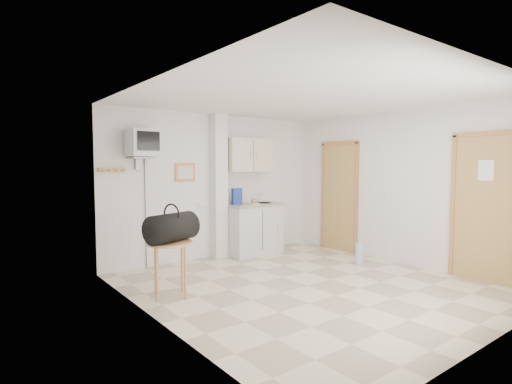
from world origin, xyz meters
TOP-DOWN VIEW (x-y plane):
  - ground at (0.00, 0.00)m, footprint 4.50×4.50m
  - room_envelope at (0.24, 0.09)m, footprint 4.24×4.54m
  - kitchenette at (0.57, 2.00)m, footprint 1.03×0.58m
  - crt_television at (-1.45, 2.02)m, footprint 0.44×0.45m
  - round_table at (-1.65, 0.73)m, footprint 0.55×0.55m
  - duffel_bag at (-1.63, 0.70)m, footprint 0.72×0.54m
  - water_bottle at (1.49, 0.30)m, footprint 0.13×0.13m

SIDE VIEW (x-z plane):
  - ground at x=0.00m, z-range 0.00..0.00m
  - water_bottle at x=1.49m, z-range -0.02..0.38m
  - round_table at x=-1.65m, z-range 0.23..0.92m
  - kitchenette at x=0.57m, z-range -0.25..1.85m
  - duffel_bag at x=-1.63m, z-range 0.62..1.10m
  - room_envelope at x=0.24m, z-range 0.26..2.81m
  - crt_television at x=-1.45m, z-range 0.86..3.01m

